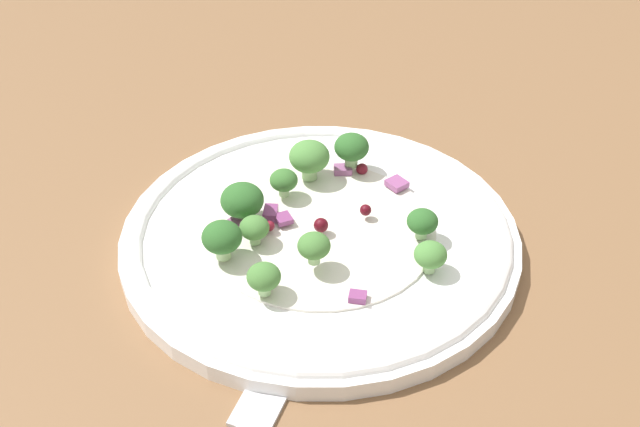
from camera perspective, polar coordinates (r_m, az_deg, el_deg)
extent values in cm
cube|color=brown|center=(55.02, 4.26, -2.86)|extent=(180.00, 180.00, 2.00)
cylinder|color=white|center=(53.62, 0.00, -1.77)|extent=(26.84, 26.84, 1.20)
torus|color=white|center=(53.24, 0.00, -1.27)|extent=(25.70, 25.70, 1.00)
cylinder|color=white|center=(53.18, 0.00, -1.19)|extent=(15.57, 15.57, 0.20)
cylinder|color=#9EC684|center=(51.83, -4.71, -1.78)|extent=(0.73, 0.73, 0.73)
ellipsoid|color=#477A38|center=(51.27, -4.76, -1.02)|extent=(1.96, 1.96, 1.47)
cylinder|color=#ADD18E|center=(50.72, -6.99, -2.70)|extent=(0.97, 0.97, 0.97)
ellipsoid|color=#2D6028|center=(49.98, -7.09, -1.69)|extent=(2.58, 2.58, 1.93)
cylinder|color=#9EC684|center=(57.42, -0.77, 3.05)|extent=(1.10, 1.10, 1.10)
ellipsoid|color=#4C843D|center=(56.67, -0.78, 4.14)|extent=(2.93, 2.93, 2.20)
cylinder|color=#9EC684|center=(55.58, -2.61, 1.68)|extent=(0.74, 0.74, 0.74)
ellipsoid|color=#386B2D|center=(55.06, -2.63, 2.42)|extent=(1.97, 1.97, 1.48)
cylinder|color=#ADD18E|center=(53.74, -5.55, -0.14)|extent=(1.09, 1.09, 1.09)
ellipsoid|color=#2D6028|center=(52.95, -5.64, 0.98)|extent=(2.92, 2.92, 2.19)
cylinder|color=#9EC684|center=(50.30, 7.88, -3.76)|extent=(0.78, 0.78, 0.78)
ellipsoid|color=#4C843D|center=(49.68, 7.97, -2.95)|extent=(2.09, 2.09, 1.57)
cylinder|color=#8EB77A|center=(52.51, 7.32, -1.36)|extent=(0.78, 0.78, 0.78)
ellipsoid|color=#2D6028|center=(51.93, 7.40, -0.57)|extent=(2.07, 2.07, 1.55)
cylinder|color=#9EC684|center=(49.40, -0.43, -3.17)|extent=(0.78, 0.78, 0.78)
ellipsoid|color=#477A38|center=(48.79, -0.44, -2.34)|extent=(2.08, 2.08, 1.56)
cylinder|color=#8EB77A|center=(58.22, 2.27, 3.88)|extent=(0.95, 0.95, 0.95)
ellipsoid|color=#2D6028|center=(57.59, 2.29, 4.82)|extent=(2.55, 2.55, 1.91)
cylinder|color=#9EC684|center=(48.10, -4.03, -5.38)|extent=(0.78, 0.78, 0.78)
ellipsoid|color=#477A38|center=(47.46, -4.08, -4.56)|extent=(2.09, 2.09, 1.56)
sphere|color=maroon|center=(58.36, 3.04, 3.22)|extent=(0.86, 0.86, 0.86)
sphere|color=maroon|center=(52.49, -3.66, -0.90)|extent=(0.70, 0.70, 0.70)
sphere|color=maroon|center=(49.00, -4.07, -4.31)|extent=(0.71, 0.71, 0.71)
sphere|color=#4C0A14|center=(53.89, 3.60, 0.48)|extent=(0.79, 0.79, 0.79)
sphere|color=#4C0A14|center=(52.19, 0.07, -0.84)|extent=(0.98, 0.98, 0.98)
cube|color=#934C84|center=(53.48, -6.02, -0.69)|extent=(1.05, 1.15, 0.56)
cube|color=#843D75|center=(53.33, -2.64, -0.37)|extent=(1.46, 1.42, 0.37)
cube|color=#843D75|center=(53.97, -3.59, 0.05)|extent=(1.53, 1.65, 0.60)
cube|color=#A35B93|center=(58.27, 1.66, 3.19)|extent=(1.63, 1.61, 0.48)
cube|color=#934C84|center=(56.92, 5.56, 2.16)|extent=(1.58, 1.51, 0.44)
cube|color=#843D75|center=(47.93, 2.74, -6.02)|extent=(1.35, 1.26, 0.47)
cube|color=silver|center=(44.37, -4.33, -13.51)|extent=(3.44, 4.19, 0.50)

